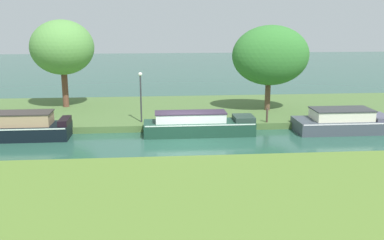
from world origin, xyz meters
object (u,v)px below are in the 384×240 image
at_px(willow_tree_centre, 271,56).
at_px(lamp_post, 141,91).
at_px(black_barge, 24,127).
at_px(slate_cruiser, 343,122).
at_px(mooring_post_near, 267,115).
at_px(forest_narrowboat, 199,125).
at_px(willow_tree_left, 62,48).

distance_m(willow_tree_centre, lamp_post, 9.30).
height_order(black_barge, willow_tree_centre, willow_tree_centre).
relative_size(black_barge, willow_tree_centre, 0.85).
bearing_deg(black_barge, willow_tree_centre, 15.94).
distance_m(black_barge, lamp_post, 7.05).
distance_m(black_barge, slate_cruiser, 18.81).
distance_m(lamp_post, mooring_post_near, 7.97).
relative_size(forest_narrowboat, slate_cruiser, 1.14).
distance_m(black_barge, forest_narrowboat, 10.01).
distance_m(black_barge, willow_tree_left, 8.18).
bearing_deg(willow_tree_centre, mooring_post_near, -106.28).
bearing_deg(forest_narrowboat, lamp_post, 151.56).
distance_m(forest_narrowboat, willow_tree_centre, 7.80).
distance_m(willow_tree_left, lamp_post, 8.01).
bearing_deg(forest_narrowboat, willow_tree_centre, 39.39).
relative_size(forest_narrowboat, willow_tree_left, 1.04).
bearing_deg(slate_cruiser, forest_narrowboat, 180.00).
xyz_separation_m(black_barge, slate_cruiser, (18.81, -0.00, -0.08)).
relative_size(willow_tree_centre, mooring_post_near, 6.66).
bearing_deg(black_barge, willow_tree_left, 81.99).
relative_size(willow_tree_left, willow_tree_centre, 1.06).
relative_size(black_barge, lamp_post, 1.60).
bearing_deg(black_barge, forest_narrowboat, 0.00).
xyz_separation_m(forest_narrowboat, lamp_post, (-3.41, 1.85, 1.74)).
bearing_deg(black_barge, slate_cruiser, -0.00).
relative_size(slate_cruiser, mooring_post_near, 6.47).
xyz_separation_m(slate_cruiser, mooring_post_near, (-4.42, 1.10, 0.24)).
height_order(slate_cruiser, willow_tree_left, willow_tree_left).
bearing_deg(willow_tree_centre, forest_narrowboat, -140.61).
relative_size(willow_tree_left, lamp_post, 2.00).
xyz_separation_m(black_barge, mooring_post_near, (14.39, 1.10, 0.16)).
relative_size(slate_cruiser, willow_tree_centre, 0.97).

